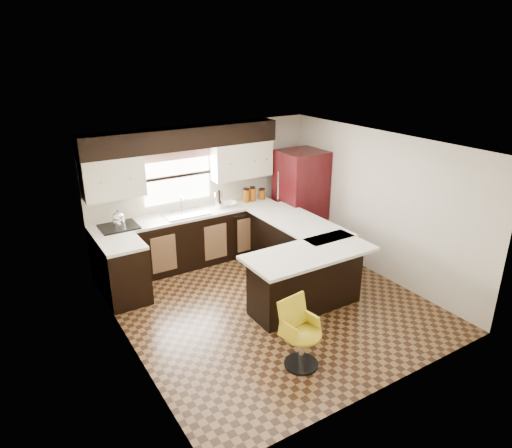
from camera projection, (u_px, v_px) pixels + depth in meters
floor at (270, 303)px, 6.88m from camera, size 4.40×4.40×0.00m
ceiling at (273, 145)px, 6.01m from camera, size 4.40×4.40×0.00m
wall_back at (204, 191)px, 8.19m from camera, size 4.40×0.00×4.40m
wall_front at (389, 297)px, 4.70m from camera, size 4.40×0.00×4.40m
wall_left at (124, 264)px, 5.41m from camera, size 0.00×4.40×4.40m
wall_right at (378, 205)px, 7.47m from camera, size 0.00×4.40×4.40m
base_cab_back at (190, 240)px, 8.00m from camera, size 3.30×0.60×0.90m
base_cab_left at (125, 273)px, 6.82m from camera, size 0.60×0.70×0.90m
counter_back at (188, 215)px, 7.83m from camera, size 3.30×0.60×0.04m
counter_left at (121, 244)px, 6.65m from camera, size 0.60×0.70×0.04m
soffit at (184, 138)px, 7.49m from camera, size 3.40×0.35×0.36m
upper_cab_left at (113, 178)px, 7.07m from camera, size 0.94×0.35×0.64m
upper_cab_right at (241, 160)px, 8.20m from camera, size 1.14×0.35×0.64m
window_pane at (177, 176)px, 7.80m from camera, size 1.20×0.02×0.90m
valance at (177, 154)px, 7.63m from camera, size 1.30×0.06×0.18m
sink at (186, 214)px, 7.78m from camera, size 0.75×0.45×0.03m
dishwasher at (247, 235)px, 8.27m from camera, size 0.58×0.03×0.78m
cooktop at (119, 227)px, 7.21m from camera, size 0.58×0.50×0.02m
peninsula_long at (295, 249)px, 7.65m from camera, size 0.60×1.95×0.90m
peninsula_return at (306, 280)px, 6.62m from camera, size 1.65×0.60×0.90m
counter_pen_long at (298, 222)px, 7.51m from camera, size 0.84×1.95×0.04m
counter_pen_return at (310, 253)px, 6.37m from camera, size 1.89×0.84×0.04m
refrigerator at (300, 200)px, 8.59m from camera, size 0.80×0.76×1.86m
bar_chair at (302, 335)px, 5.39m from camera, size 0.52×0.52×0.86m
kettle at (118, 218)px, 7.17m from camera, size 0.19×0.19×0.26m
percolator at (219, 200)px, 8.06m from camera, size 0.14×0.14×0.29m
mixing_bowl at (230, 204)px, 8.21m from camera, size 0.27×0.27×0.06m
canister_large at (246, 196)px, 8.37m from camera, size 0.13×0.13×0.24m
canister_med at (252, 195)px, 8.43m from camera, size 0.12×0.12×0.24m
canister_small at (262, 195)px, 8.55m from camera, size 0.13×0.13×0.18m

